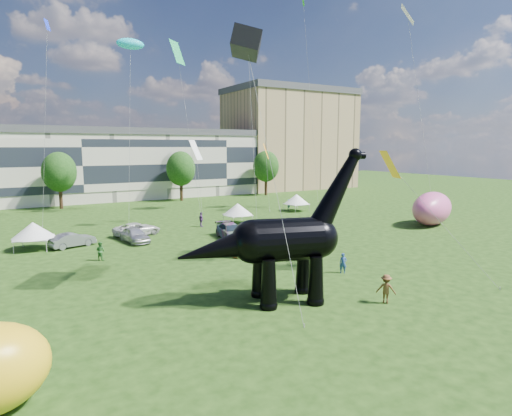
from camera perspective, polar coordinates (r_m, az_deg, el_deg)
ground at (r=29.58m, az=12.90°, el=-11.16°), size 220.00×220.00×0.00m
terrace_row at (r=83.01m, az=-22.66°, el=4.99°), size 78.00×11.00×12.00m
apartment_block at (r=103.81m, az=4.46°, el=8.86°), size 28.00×18.00×22.00m
tree_mid_left at (r=73.59m, az=-24.79°, el=4.77°), size 5.20×5.20×9.44m
tree_mid_right at (r=78.17m, az=-10.00°, el=5.55°), size 5.20×5.20×9.44m
tree_far_right at (r=86.14m, az=1.34°, el=5.90°), size 5.20×5.20×9.44m
dinosaur_sculpture at (r=26.74m, az=3.09°, el=-4.63°), size 12.16×5.10×9.98m
car_silver at (r=45.47m, az=-15.88°, el=-3.44°), size 2.42×4.80×1.57m
car_grey at (r=45.36m, az=-23.28°, el=-3.93°), size 4.53×2.71×1.41m
car_white at (r=48.81m, az=-15.56°, el=-2.73°), size 5.56×3.56×1.43m
car_dark at (r=45.60m, az=-3.35°, el=-3.11°), size 2.84×5.62×1.56m
gazebo_near at (r=54.39m, az=-2.46°, el=-0.16°), size 3.73×3.73×2.59m
gazebo_far at (r=65.06m, az=5.42°, el=1.19°), size 4.02×4.02×2.60m
gazebo_left at (r=45.67m, az=-27.57°, el=-2.65°), size 4.75×4.75×2.64m
inflatable_pink at (r=57.61m, az=22.41°, el=-0.06°), size 9.21×6.86×4.13m
visitors at (r=39.94m, az=-3.58°, el=-4.56°), size 45.75×37.21×1.90m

